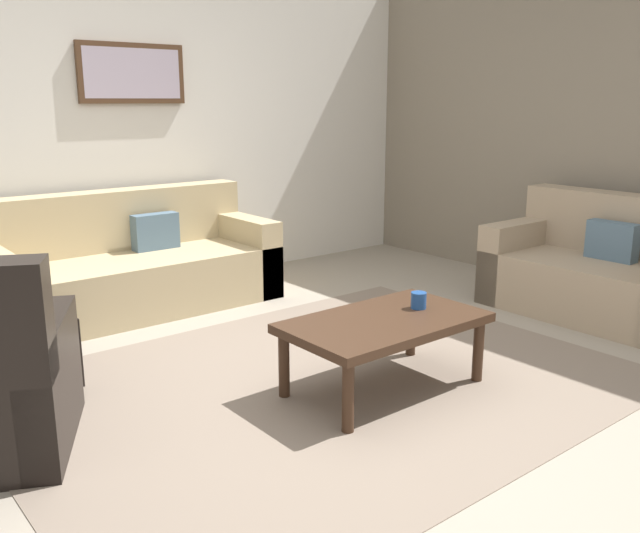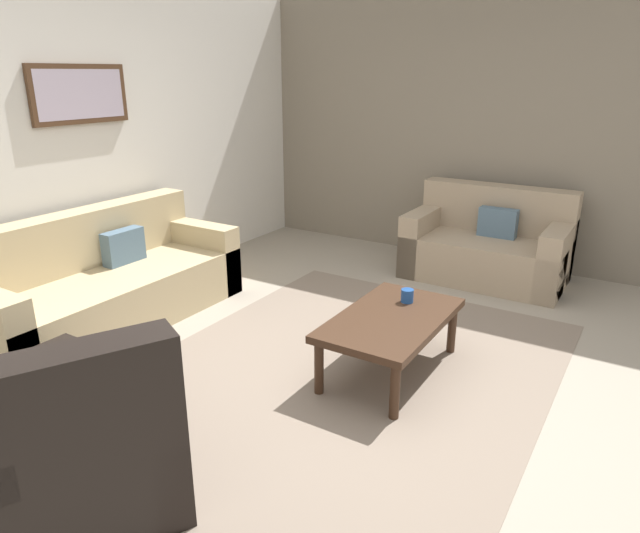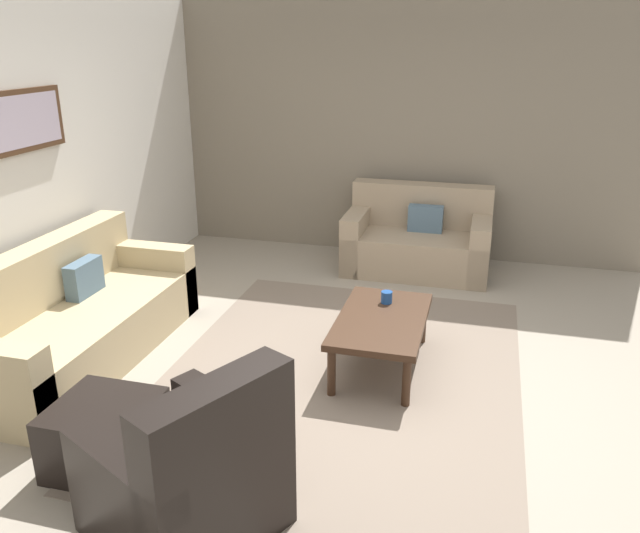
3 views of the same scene
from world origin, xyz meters
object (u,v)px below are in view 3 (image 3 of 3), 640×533
at_px(couch_main, 69,322).
at_px(coffee_table, 382,324).
at_px(cup, 387,297).
at_px(framed_artwork, 23,121).
at_px(couch_loveseat, 418,241).
at_px(armchair_leather, 192,483).
at_px(ottoman, 105,435).

distance_m(couch_main, coffee_table, 2.40).
bearing_deg(cup, framed_artwork, 98.37).
height_order(couch_loveseat, armchair_leather, armchair_leather).
bearing_deg(couch_main, framed_artwork, 50.87).
distance_m(coffee_table, cup, 0.29).
bearing_deg(coffee_table, couch_loveseat, -0.23).
distance_m(couch_main, framed_artwork, 1.56).
height_order(armchair_leather, coffee_table, armchair_leather).
xyz_separation_m(couch_loveseat, armchair_leather, (-4.18, 0.61, 0.01)).
relative_size(couch_loveseat, cup, 15.92).
height_order(couch_loveseat, coffee_table, couch_loveseat).
relative_size(couch_main, cup, 23.33).
bearing_deg(armchair_leather, framed_artwork, 50.05).
bearing_deg(coffee_table, framed_artwork, 92.65).
height_order(coffee_table, framed_artwork, framed_artwork).
height_order(ottoman, coffee_table, coffee_table).
relative_size(armchair_leather, framed_artwork, 1.22).
bearing_deg(couch_loveseat, coffee_table, 179.77).
xyz_separation_m(armchair_leather, coffee_table, (1.94, -0.60, 0.05)).
xyz_separation_m(couch_main, framed_artwork, (0.33, 0.41, 1.47)).
xyz_separation_m(couch_main, couch_loveseat, (2.70, -2.36, 0.00)).
distance_m(couch_loveseat, framed_artwork, 3.93).
height_order(ottoman, cup, cup).
bearing_deg(coffee_table, ottoman, 139.39).
relative_size(couch_loveseat, ottoman, 2.66).
height_order(couch_main, framed_artwork, framed_artwork).
bearing_deg(couch_loveseat, couch_main, 138.84).
height_order(couch_main, coffee_table, couch_main).
relative_size(couch_loveseat, armchair_leather, 1.39).
bearing_deg(framed_artwork, ottoman, -135.29).
bearing_deg(coffee_table, armchair_leather, 162.72).
xyz_separation_m(couch_loveseat, coffee_table, (-2.24, 0.01, 0.06)).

